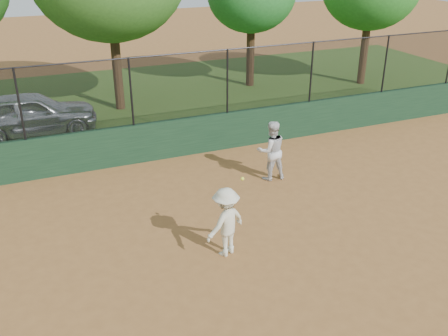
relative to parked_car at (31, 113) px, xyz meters
name	(u,v)px	position (x,y,z in m)	size (l,w,h in m)	color
ground	(229,268)	(3.21, -9.80, -0.74)	(80.00, 80.00, 0.00)	#925E2F
back_wall	(151,142)	(3.21, -3.80, -0.14)	(26.00, 0.20, 1.20)	#1A3A21
grass_strip	(114,105)	(3.21, 2.20, -0.73)	(36.00, 12.00, 0.01)	#2B4816
parked_car	(31,113)	(0.00, 0.00, 0.00)	(1.74, 4.32, 1.47)	#A1A6AA
player_second	(271,151)	(5.95, -6.35, 0.12)	(0.83, 0.65, 1.71)	silver
player_main	(226,222)	(3.35, -9.28, 0.04)	(1.15, 0.93, 1.87)	beige
fence_assembly	(147,89)	(3.18, -3.80, 1.50)	(26.00, 0.06, 2.00)	black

